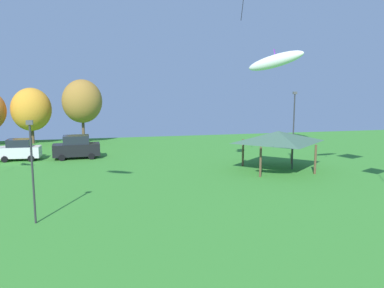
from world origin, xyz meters
TOP-DOWN VIEW (x-y plane):
  - kite_flying_9 at (7.94, 25.40)m, footprint 3.22×3.07m
  - parked_car_second_from_left at (-11.10, 45.38)m, footprint 4.15×2.08m
  - parked_car_third_from_left at (-5.45, 45.18)m, footprint 4.85×2.28m
  - park_pavilion at (12.93, 35.72)m, footprint 6.59×5.82m
  - light_post_0 at (14.38, 35.67)m, footprint 0.36×0.20m
  - light_post_1 at (-6.53, 25.55)m, footprint 0.36×0.20m
  - treeline_tree_2 at (-11.64, 56.85)m, footprint 5.01×5.01m
  - treeline_tree_3 at (-5.24, 56.00)m, footprint 5.08×5.08m

SIDE VIEW (x-z plane):
  - parked_car_second_from_left at x=-11.10m, z-range -0.01..2.20m
  - parked_car_third_from_left at x=-5.45m, z-range -0.02..2.43m
  - park_pavilion at x=12.93m, z-range 1.28..4.88m
  - light_post_1 at x=-6.53m, z-range 0.40..6.37m
  - light_post_0 at x=14.38m, z-range 0.41..7.55m
  - treeline_tree_2 at x=-11.64m, z-range 0.83..8.01m
  - treeline_tree_3 at x=-5.24m, z-range 1.31..9.55m
  - kite_flying_9 at x=7.94m, z-range 8.53..10.17m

